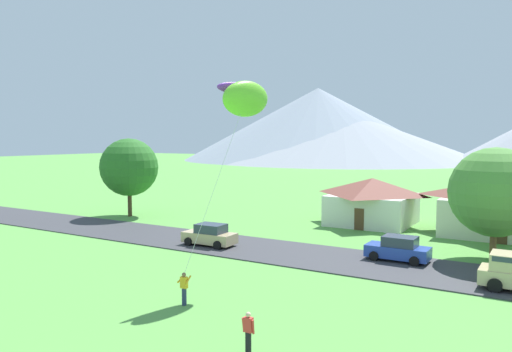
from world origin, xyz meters
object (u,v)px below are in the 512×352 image
at_px(watcher_person, 248,332).
at_px(tree_right_of_center, 129,167).
at_px(parked_car_blue_west_end, 398,249).
at_px(kite_flyer_with_kite, 244,100).
at_px(house_leftmost, 506,206).
at_px(house_left_center, 372,200).
at_px(tree_center, 495,192).
at_px(parked_car_tan_mid_east, 210,235).

bearing_deg(watcher_person, tree_right_of_center, 142.27).
height_order(parked_car_blue_west_end, kite_flyer_with_kite, kite_flyer_with_kite).
distance_m(house_leftmost, parked_car_blue_west_end, 14.87).
bearing_deg(house_leftmost, kite_flyer_with_kite, -117.48).
bearing_deg(house_leftmost, house_left_center, -179.41).
xyz_separation_m(tree_right_of_center, watcher_person, (28.71, -22.22, -4.41)).
height_order(house_left_center, tree_center, tree_center).
height_order(house_leftmost, parked_car_blue_west_end, house_leftmost).
height_order(tree_right_of_center, kite_flyer_with_kite, kite_flyer_with_kite).
height_order(parked_car_tan_mid_east, watcher_person, parked_car_tan_mid_east).
bearing_deg(parked_car_blue_west_end, house_leftmost, 67.77).
relative_size(parked_car_tan_mid_east, kite_flyer_with_kite, 0.36).
bearing_deg(parked_car_blue_west_end, parked_car_tan_mid_east, -168.97).
distance_m(tree_right_of_center, parked_car_blue_west_end, 30.68).
relative_size(house_left_center, parked_car_tan_mid_east, 1.95).
bearing_deg(tree_center, house_leftmost, 89.65).
distance_m(tree_center, parked_car_tan_mid_east, 20.77).
distance_m(house_leftmost, watcher_person, 31.91).
bearing_deg(tree_right_of_center, kite_flyer_with_kite, -31.14).
relative_size(tree_center, parked_car_blue_west_end, 1.85).
relative_size(house_left_center, kite_flyer_with_kite, 0.71).
bearing_deg(kite_flyer_with_kite, watcher_person, -57.09).
relative_size(house_leftmost, tree_right_of_center, 1.28).
bearing_deg(watcher_person, house_leftmost, 77.56).
distance_m(house_leftmost, kite_flyer_with_kite, 27.26).
bearing_deg(parked_car_tan_mid_east, house_left_center, 64.39).
xyz_separation_m(house_left_center, tree_right_of_center, (-23.89, -8.78, 2.95)).
height_order(house_leftmost, house_left_center, house_leftmost).
bearing_deg(house_left_center, parked_car_tan_mid_east, -115.61).
bearing_deg(parked_car_blue_west_end, tree_right_of_center, 170.95).
height_order(parked_car_blue_west_end, parked_car_tan_mid_east, same).
relative_size(house_leftmost, kite_flyer_with_kite, 0.91).
xyz_separation_m(house_leftmost, house_left_center, (-11.68, -0.12, -0.25)).
xyz_separation_m(tree_center, watcher_person, (-6.80, -21.01, -3.87)).
distance_m(tree_center, parked_car_blue_west_end, 7.64).
height_order(house_left_center, parked_car_tan_mid_east, house_left_center).
relative_size(tree_right_of_center, watcher_person, 5.01).
bearing_deg(parked_car_tan_mid_east, house_leftmost, 40.07).
xyz_separation_m(house_leftmost, tree_center, (-0.06, -10.10, 2.16)).
bearing_deg(parked_car_tan_mid_east, kite_flyer_with_kite, -42.15).
xyz_separation_m(tree_center, tree_right_of_center, (-35.51, 1.20, 0.54)).
bearing_deg(parked_car_tan_mid_east, tree_right_of_center, 155.06).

